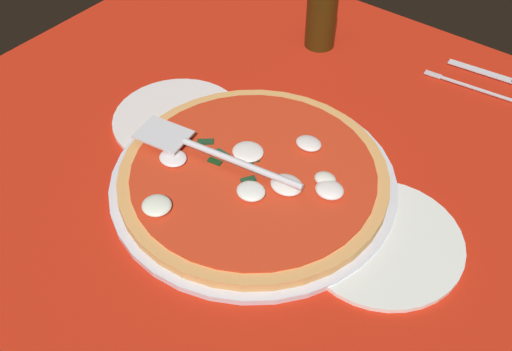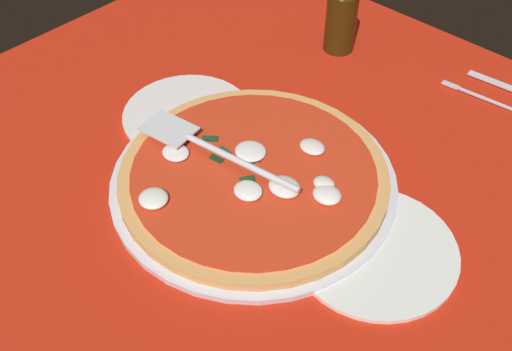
{
  "view_description": "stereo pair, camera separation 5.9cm",
  "coord_description": "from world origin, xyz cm",
  "px_view_note": "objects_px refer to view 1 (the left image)",
  "views": [
    {
      "loc": [
        38.26,
        -47.16,
        64.87
      ],
      "look_at": [
        0.47,
        2.02,
        2.36
      ],
      "focal_mm": 42.61,
      "sensor_mm": 36.0,
      "label": 1
    },
    {
      "loc": [
        42.74,
        -43.37,
        64.87
      ],
      "look_at": [
        0.47,
        2.02,
        2.36
      ],
      "focal_mm": 42.61,
      "sensor_mm": 36.0,
      "label": 2
    }
  ],
  "objects_px": {
    "dinner_plate_right": "(381,241)",
    "place_setting_far": "(498,87)",
    "beer_bottle": "(323,5)",
    "pizza_server": "(209,151)",
    "pizza": "(256,176)",
    "dinner_plate_left": "(178,120)"
  },
  "relations": [
    {
      "from": "pizza",
      "to": "pizza_server",
      "type": "distance_m",
      "value": 0.08
    },
    {
      "from": "dinner_plate_left",
      "to": "beer_bottle",
      "type": "relative_size",
      "value": 0.91
    },
    {
      "from": "pizza_server",
      "to": "pizza",
      "type": "bearing_deg",
      "value": -172.36
    },
    {
      "from": "place_setting_far",
      "to": "beer_bottle",
      "type": "xyz_separation_m",
      "value": [
        -0.32,
        -0.08,
        0.08
      ]
    },
    {
      "from": "dinner_plate_right",
      "to": "pizza",
      "type": "relative_size",
      "value": 0.56
    },
    {
      "from": "pizza",
      "to": "place_setting_far",
      "type": "xyz_separation_m",
      "value": [
        0.19,
        0.45,
        -0.02
      ]
    },
    {
      "from": "pizza_server",
      "to": "beer_bottle",
      "type": "xyz_separation_m",
      "value": [
        -0.06,
        0.39,
        0.04
      ]
    },
    {
      "from": "dinner_plate_left",
      "to": "pizza",
      "type": "height_order",
      "value": "pizza"
    },
    {
      "from": "pizza",
      "to": "beer_bottle",
      "type": "relative_size",
      "value": 1.68
    },
    {
      "from": "dinner_plate_right",
      "to": "place_setting_far",
      "type": "distance_m",
      "value": 0.43
    },
    {
      "from": "place_setting_far",
      "to": "dinner_plate_right",
      "type": "bearing_deg",
      "value": 85.5
    },
    {
      "from": "pizza_server",
      "to": "place_setting_far",
      "type": "distance_m",
      "value": 0.54
    },
    {
      "from": "dinner_plate_right",
      "to": "place_setting_far",
      "type": "height_order",
      "value": "place_setting_far"
    },
    {
      "from": "dinner_plate_right",
      "to": "pizza",
      "type": "distance_m",
      "value": 0.2
    },
    {
      "from": "place_setting_far",
      "to": "beer_bottle",
      "type": "distance_m",
      "value": 0.34
    },
    {
      "from": "dinner_plate_left",
      "to": "place_setting_far",
      "type": "relative_size",
      "value": 1.0
    },
    {
      "from": "pizza_server",
      "to": "beer_bottle",
      "type": "distance_m",
      "value": 0.4
    },
    {
      "from": "pizza_server",
      "to": "beer_bottle",
      "type": "bearing_deg",
      "value": -89.52
    },
    {
      "from": "dinner_plate_right",
      "to": "pizza_server",
      "type": "distance_m",
      "value": 0.28
    },
    {
      "from": "pizza",
      "to": "place_setting_far",
      "type": "relative_size",
      "value": 1.85
    },
    {
      "from": "pizza_server",
      "to": "dinner_plate_left",
      "type": "bearing_deg",
      "value": -34.45
    },
    {
      "from": "dinner_plate_left",
      "to": "pizza",
      "type": "distance_m",
      "value": 0.2
    }
  ]
}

